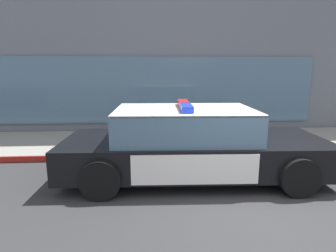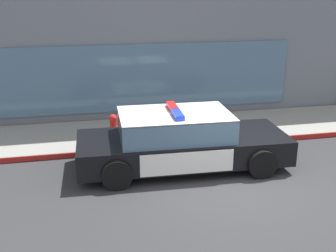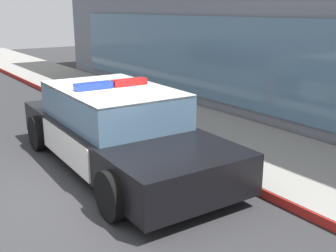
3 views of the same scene
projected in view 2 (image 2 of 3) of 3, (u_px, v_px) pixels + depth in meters
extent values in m
plane|color=#303033|center=(235.00, 183.00, 9.46)|extent=(48.00, 48.00, 0.00)
cube|color=gray|center=(193.00, 129.00, 12.74)|extent=(48.00, 2.61, 0.15)
cube|color=maroon|center=(206.00, 145.00, 11.52)|extent=(28.80, 0.04, 0.14)
cube|color=slate|center=(81.00, 80.00, 12.89)|extent=(13.52, 0.08, 2.10)
cube|color=black|center=(183.00, 147.00, 10.18)|extent=(5.08, 2.03, 0.60)
cube|color=silver|center=(246.00, 137.00, 10.39)|extent=(1.77, 1.89, 0.05)
cube|color=silver|center=(110.00, 146.00, 9.83)|extent=(1.47, 1.88, 0.05)
cube|color=silver|center=(172.00, 135.00, 11.04)|extent=(2.11, 0.10, 0.51)
cube|color=silver|center=(187.00, 163.00, 9.28)|extent=(2.11, 0.10, 0.51)
cube|color=yellow|center=(171.00, 134.00, 11.06)|extent=(0.22, 0.02, 0.26)
cube|color=slate|center=(175.00, 125.00, 9.96)|extent=(2.66, 1.77, 0.60)
cube|color=silver|center=(175.00, 114.00, 9.87)|extent=(2.66, 1.77, 0.04)
cube|color=red|center=(172.00, 107.00, 10.15)|extent=(0.22, 0.64, 0.11)
cube|color=blue|center=(178.00, 115.00, 9.53)|extent=(0.22, 0.64, 0.11)
cylinder|color=black|center=(235.00, 136.00, 11.37)|extent=(0.69, 0.24, 0.68)
cylinder|color=black|center=(262.00, 164.00, 9.63)|extent=(0.69, 0.24, 0.68)
cylinder|color=black|center=(112.00, 144.00, 10.82)|extent=(0.69, 0.24, 0.68)
cylinder|color=black|center=(117.00, 175.00, 9.08)|extent=(0.69, 0.24, 0.68)
cylinder|color=red|center=(114.00, 138.00, 11.68)|extent=(0.28, 0.28, 0.10)
cylinder|color=red|center=(113.00, 128.00, 11.59)|extent=(0.19, 0.19, 0.45)
sphere|color=red|center=(113.00, 118.00, 11.50)|extent=(0.22, 0.22, 0.22)
cylinder|color=gray|center=(113.00, 116.00, 11.47)|extent=(0.06, 0.06, 0.05)
cylinder|color=gray|center=(114.00, 129.00, 11.45)|extent=(0.09, 0.10, 0.09)
cylinder|color=gray|center=(113.00, 126.00, 11.72)|extent=(0.09, 0.10, 0.09)
cylinder|color=gray|center=(119.00, 129.00, 11.62)|extent=(0.10, 0.12, 0.12)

